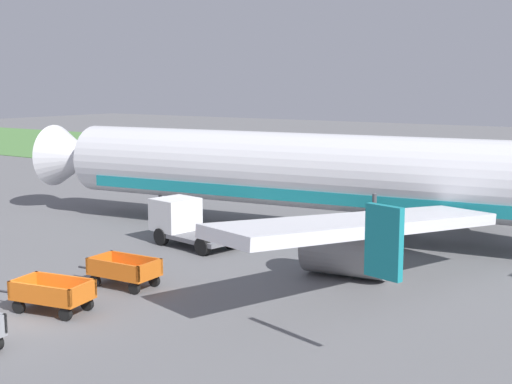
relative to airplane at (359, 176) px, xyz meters
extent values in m
plane|color=slate|center=(-3.55, -16.55, -3.05)|extent=(220.00, 220.00, 0.00)
cube|color=#518442|center=(-3.55, 28.71, -3.02)|extent=(220.00, 28.00, 0.06)
cylinder|color=silver|center=(-1.02, -0.13, 0.10)|extent=(30.23, 7.56, 3.70)
cube|color=teal|center=(-1.02, -0.13, -0.92)|extent=(27.23, 6.98, 0.56)
cone|color=silver|center=(-17.38, -2.27, 0.10)|extent=(3.64, 4.01, 3.63)
cube|color=silver|center=(4.15, -7.88, -0.57)|extent=(5.78, 13.24, 1.35)
cube|color=teal|center=(7.60, -13.98, 0.38)|extent=(1.11, 0.47, 1.90)
cylinder|color=gray|center=(2.73, -6.49, -1.92)|extent=(3.45, 2.50, 2.10)
cube|color=silver|center=(1.99, 8.68, -0.57)|extent=(8.65, 12.60, 1.35)
cylinder|color=gray|center=(0.97, 6.97, -1.92)|extent=(3.45, 2.50, 2.10)
cylinder|color=#4C4C51|center=(-11.43, -1.49, -1.48)|extent=(0.20, 0.20, 2.04)
cylinder|color=black|center=(-11.43, -1.49, -2.50)|extent=(1.15, 0.59, 1.10)
cylinder|color=#4C4C51|center=(1.74, -1.99, -1.48)|extent=(0.20, 0.20, 2.04)
cylinder|color=black|center=(1.74, -1.99, -2.50)|extent=(1.15, 0.59, 1.10)
cylinder|color=#4C4C51|center=(1.17, 2.37, -1.48)|extent=(0.20, 0.20, 2.04)
cylinder|color=black|center=(1.17, 2.37, -2.50)|extent=(1.15, 0.59, 1.10)
cube|color=orange|center=(-3.27, -15.70, -2.57)|extent=(2.73, 1.86, 0.08)
cube|color=orange|center=(-3.15, -16.34, -2.26)|extent=(2.47, 0.59, 0.55)
cube|color=orange|center=(-3.40, -15.07, -2.26)|extent=(2.47, 0.59, 0.55)
cube|color=orange|center=(-4.45, -15.94, -2.26)|extent=(0.37, 1.39, 0.55)
cube|color=orange|center=(-2.10, -15.47, -2.26)|extent=(0.37, 1.39, 0.55)
cylinder|color=#2D2D33|center=(-5.04, -16.05, -2.61)|extent=(1.00, 0.27, 0.08)
cylinder|color=black|center=(-4.08, -16.44, -2.83)|extent=(0.46, 0.24, 0.44)
cylinder|color=black|center=(-4.30, -15.34, -2.83)|extent=(0.46, 0.24, 0.44)
cylinder|color=black|center=(-2.24, -16.07, -2.83)|extent=(0.46, 0.24, 0.44)
cylinder|color=black|center=(-2.46, -14.97, -2.83)|extent=(0.46, 0.24, 0.44)
cube|color=orange|center=(-3.43, -12.28, -2.57)|extent=(2.59, 1.56, 0.08)
cube|color=orange|center=(-3.38, -12.93, -2.26)|extent=(2.50, 0.26, 0.55)
cube|color=orange|center=(-3.47, -11.63, -2.26)|extent=(2.50, 0.26, 0.55)
cube|color=orange|center=(-4.62, -12.36, -2.26)|extent=(0.19, 1.40, 0.55)
cube|color=orange|center=(-2.23, -12.20, -2.26)|extent=(0.19, 1.40, 0.55)
cylinder|color=#2D2D33|center=(-5.22, -12.40, -2.61)|extent=(1.00, 0.15, 0.08)
cylinder|color=black|center=(-4.32, -12.90, -2.83)|extent=(0.45, 0.19, 0.44)
cylinder|color=black|center=(-4.40, -11.78, -2.83)|extent=(0.45, 0.19, 0.44)
cylinder|color=black|center=(-2.45, -12.78, -2.83)|extent=(0.45, 0.19, 0.44)
cylinder|color=black|center=(-2.53, -11.66, -2.83)|extent=(0.45, 0.19, 0.44)
cube|color=slate|center=(-4.77, -5.96, -2.55)|extent=(3.37, 2.38, 0.20)
cube|color=white|center=(-6.72, -5.63, -1.70)|extent=(1.99, 2.15, 1.50)
cube|color=#19232D|center=(-7.50, -5.50, -1.55)|extent=(0.34, 1.61, 0.67)
cylinder|color=black|center=(-6.87, -6.47, -2.65)|extent=(0.84, 0.43, 0.80)
cylinder|color=black|center=(-6.58, -4.79, -2.65)|extent=(0.84, 0.43, 0.80)
cylinder|color=black|center=(-4.02, -6.95, -2.65)|extent=(0.84, 0.43, 0.80)
cylinder|color=black|center=(-3.74, -5.26, -2.65)|extent=(0.84, 0.43, 0.80)
camera|label=1|loc=(14.87, -30.28, 4.39)|focal=49.52mm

